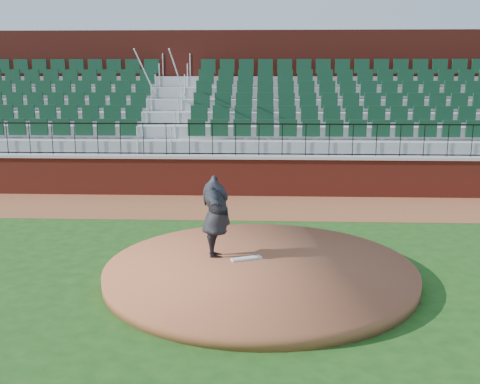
# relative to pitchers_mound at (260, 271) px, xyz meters

# --- Properties ---
(ground) EXTENTS (90.00, 90.00, 0.00)m
(ground) POSITION_rel_pitchers_mound_xyz_m (-0.47, 0.38, -0.12)
(ground) COLOR #194313
(ground) RESTS_ON ground
(warning_track) EXTENTS (34.00, 3.20, 0.01)m
(warning_track) POSITION_rel_pitchers_mound_xyz_m (-0.47, 5.78, -0.12)
(warning_track) COLOR brown
(warning_track) RESTS_ON ground
(field_wall) EXTENTS (34.00, 0.35, 1.20)m
(field_wall) POSITION_rel_pitchers_mound_xyz_m (-0.47, 7.38, 0.47)
(field_wall) COLOR maroon
(field_wall) RESTS_ON ground
(wall_cap) EXTENTS (34.00, 0.45, 0.10)m
(wall_cap) POSITION_rel_pitchers_mound_xyz_m (-0.47, 7.38, 1.12)
(wall_cap) COLOR #B7B7B7
(wall_cap) RESTS_ON field_wall
(wall_railing) EXTENTS (34.00, 0.05, 1.00)m
(wall_railing) POSITION_rel_pitchers_mound_xyz_m (-0.47, 7.38, 1.67)
(wall_railing) COLOR black
(wall_railing) RESTS_ON wall_cap
(seating_stands) EXTENTS (34.00, 5.10, 4.60)m
(seating_stands) POSITION_rel_pitchers_mound_xyz_m (-0.47, 10.10, 2.18)
(seating_stands) COLOR gray
(seating_stands) RESTS_ON ground
(concourse_wall) EXTENTS (34.00, 0.50, 5.50)m
(concourse_wall) POSITION_rel_pitchers_mound_xyz_m (-0.47, 12.90, 2.62)
(concourse_wall) COLOR maroon
(concourse_wall) RESTS_ON ground
(pitchers_mound) EXTENTS (6.03, 6.03, 0.25)m
(pitchers_mound) POSITION_rel_pitchers_mound_xyz_m (0.00, 0.00, 0.00)
(pitchers_mound) COLOR brown
(pitchers_mound) RESTS_ON ground
(pitching_rubber) EXTENTS (0.63, 0.39, 0.04)m
(pitching_rubber) POSITION_rel_pitchers_mound_xyz_m (-0.28, 0.34, 0.15)
(pitching_rubber) COLOR silver
(pitching_rubber) RESTS_ON pitchers_mound
(pitcher) EXTENTS (0.88, 2.13, 1.68)m
(pitcher) POSITION_rel_pitchers_mound_xyz_m (-0.90, 0.52, 0.97)
(pitcher) COLOR black
(pitcher) RESTS_ON pitchers_mound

